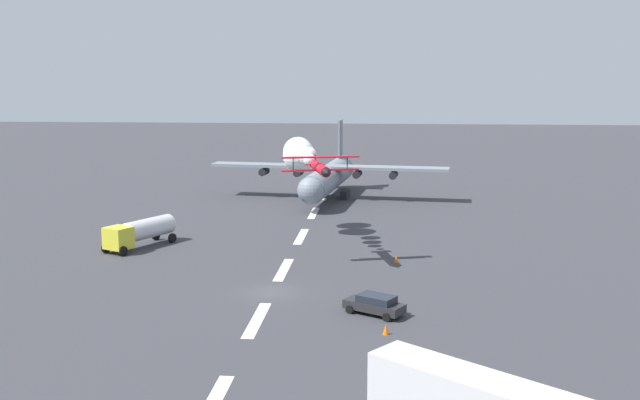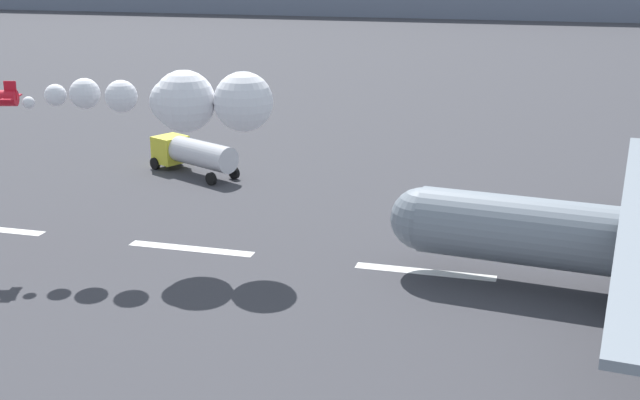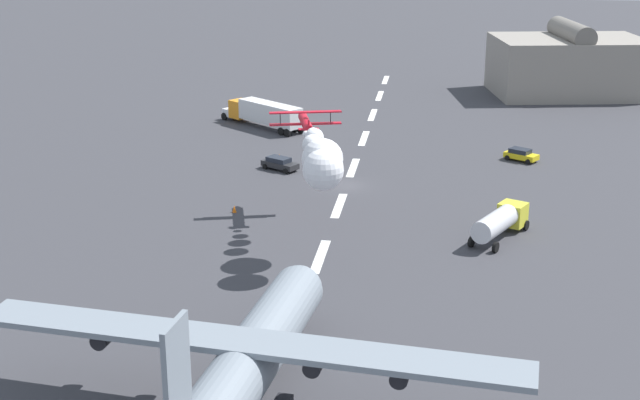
# 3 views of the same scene
# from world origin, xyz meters

# --- Properties ---
(ground_plane) EXTENTS (440.00, 440.00, 0.00)m
(ground_plane) POSITION_xyz_m (0.00, 0.00, 0.00)
(ground_plane) COLOR #38383D
(ground_plane) RESTS_ON ground
(runway_stripe_0) EXTENTS (8.00, 0.90, 0.01)m
(runway_stripe_0) POSITION_xyz_m (-64.61, 0.00, 0.01)
(runway_stripe_0) COLOR white
(runway_stripe_0) RESTS_ON ground
(runway_stripe_1) EXTENTS (8.00, 0.90, 0.01)m
(runway_stripe_1) POSITION_xyz_m (-50.25, 0.00, 0.01)
(runway_stripe_1) COLOR white
(runway_stripe_1) RESTS_ON ground
(runway_stripe_2) EXTENTS (8.00, 0.90, 0.01)m
(runway_stripe_2) POSITION_xyz_m (-35.89, 0.00, 0.01)
(runway_stripe_2) COLOR white
(runway_stripe_2) RESTS_ON ground
(runway_stripe_3) EXTENTS (8.00, 0.90, 0.01)m
(runway_stripe_3) POSITION_xyz_m (-21.54, 0.00, 0.01)
(runway_stripe_3) COLOR white
(runway_stripe_3) RESTS_ON ground
(runway_stripe_4) EXTENTS (8.00, 0.90, 0.01)m
(runway_stripe_4) POSITION_xyz_m (-7.18, 0.00, 0.01)
(runway_stripe_4) COLOR white
(runway_stripe_4) RESTS_ON ground
(runway_stripe_5) EXTENTS (8.00, 0.90, 0.01)m
(runway_stripe_5) POSITION_xyz_m (7.18, 0.00, 0.01)
(runway_stripe_5) COLOR white
(runway_stripe_5) RESTS_ON ground
(runway_stripe_6) EXTENTS (8.00, 0.90, 0.01)m
(runway_stripe_6) POSITION_xyz_m (21.54, 0.00, 0.01)
(runway_stripe_6) COLOR white
(runway_stripe_6) RESTS_ON ground
(runway_stripe_7) EXTENTS (8.00, 0.90, 0.01)m
(runway_stripe_7) POSITION_xyz_m (35.89, 0.00, 0.01)
(runway_stripe_7) COLOR white
(runway_stripe_7) RESTS_ON ground
(cargo_transport_plane) EXTENTS (25.77, 34.85, 10.91)m
(cargo_transport_plane) POSITION_xyz_m (46.50, -0.90, 3.26)
(cargo_transport_plane) COLOR gray
(cargo_transport_plane) RESTS_ON ground
(stunt_biplane_red) EXTENTS (21.31, 9.30, 3.63)m
(stunt_biplane_red) POSITION_xyz_m (21.27, -0.06, 9.16)
(stunt_biplane_red) COLOR red
(semi_truck_orange) EXTENTS (11.44, 13.48, 3.70)m
(semi_truck_orange) POSITION_xyz_m (-25.82, -14.71, 2.13)
(semi_truck_orange) COLOR silver
(semi_truck_orange) RESTS_ON ground
(fuel_tanker_truck) EXTENTS (8.57, 6.08, 2.90)m
(fuel_tanker_truck) POSITION_xyz_m (14.69, 16.16, 1.73)
(fuel_tanker_truck) COLOR yellow
(fuel_tanker_truck) RESTS_ON ground
(followme_car_yellow) EXTENTS (3.84, 4.86, 1.52)m
(followme_car_yellow) POSITION_xyz_m (-5.14, -8.61, 0.81)
(followme_car_yellow) COLOR #262628
(followme_car_yellow) RESTS_ON ground
(airport_staff_sedan) EXTENTS (3.71, 4.38, 1.52)m
(airport_staff_sedan) POSITION_xyz_m (-13.10, 20.22, 0.81)
(airport_staff_sedan) COLOR yellow
(airport_staff_sedan) RESTS_ON ground
(hangar_building) EXTENTS (20.31, 26.65, 12.09)m
(hangar_building) POSITION_xyz_m (-55.81, 30.82, 4.98)
(hangar_building) COLOR gray
(hangar_building) RESTS_ON ground
(traffic_cone_near) EXTENTS (0.44, 0.44, 0.75)m
(traffic_cone_near) POSITION_xyz_m (-9.46, -9.45, 0.38)
(traffic_cone_near) COLOR orange
(traffic_cone_near) RESTS_ON ground
(traffic_cone_far) EXTENTS (0.44, 0.44, 0.75)m
(traffic_cone_far) POSITION_xyz_m (10.80, -10.42, 0.38)
(traffic_cone_far) COLOR orange
(traffic_cone_far) RESTS_ON ground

